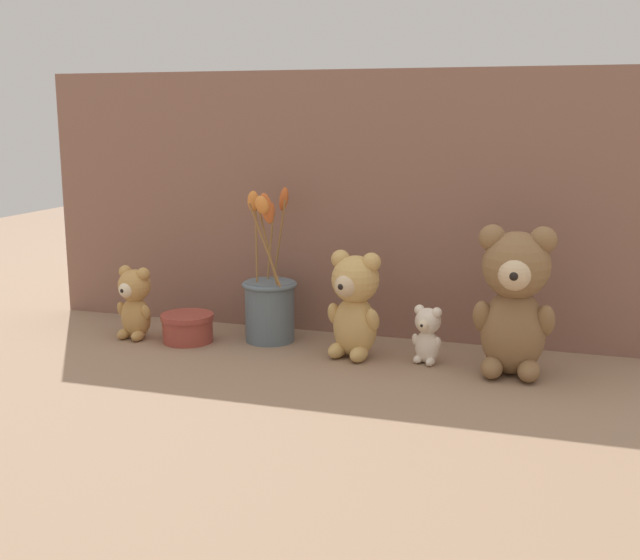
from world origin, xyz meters
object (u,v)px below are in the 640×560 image
object	(u,v)px
teddy_bear_large	(515,298)
flower_vase	(269,301)
decorative_tin_tall	(187,328)
teddy_bear_tiny	(427,333)
teddy_bear_medium	(354,303)
teddy_bear_small	(134,301)

from	to	relation	value
teddy_bear_large	flower_vase	size ratio (longest dim) A/B	0.86
teddy_bear_large	flower_vase	bearing A→B (deg)	171.80
teddy_bear_large	decorative_tin_tall	world-z (taller)	teddy_bear_large
teddy_bear_tiny	flower_vase	xyz separation A→B (m)	(-0.34, 0.05, 0.03)
teddy_bear_medium	teddy_bear_small	xyz separation A→B (m)	(-0.47, -0.01, -0.03)
teddy_bear_small	flower_vase	world-z (taller)	flower_vase
teddy_bear_large	teddy_bear_medium	distance (m)	0.30
teddy_bear_tiny	flower_vase	bearing A→B (deg)	171.43
teddy_bear_large	teddy_bear_tiny	size ratio (longest dim) A/B	2.45
flower_vase	teddy_bear_tiny	bearing A→B (deg)	-8.57
teddy_bear_medium	teddy_bear_small	bearing A→B (deg)	-178.59
teddy_bear_small	flower_vase	bearing A→B (deg)	13.54
teddy_bear_medium	teddy_bear_tiny	bearing A→B (deg)	1.62
teddy_bear_medium	teddy_bear_large	bearing A→B (deg)	-3.15
teddy_bear_medium	flower_vase	distance (m)	0.21
teddy_bear_small	teddy_bear_tiny	bearing A→B (deg)	1.46
teddy_bear_medium	teddy_bear_tiny	size ratio (longest dim) A/B	1.87
decorative_tin_tall	teddy_bear_large	bearing A→B (deg)	-1.00
teddy_bear_small	flower_vase	size ratio (longest dim) A/B	0.48
teddy_bear_tiny	decorative_tin_tall	size ratio (longest dim) A/B	1.02
teddy_bear_large	teddy_bear_small	world-z (taller)	teddy_bear_large
teddy_bear_medium	flower_vase	bearing A→B (deg)	164.36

